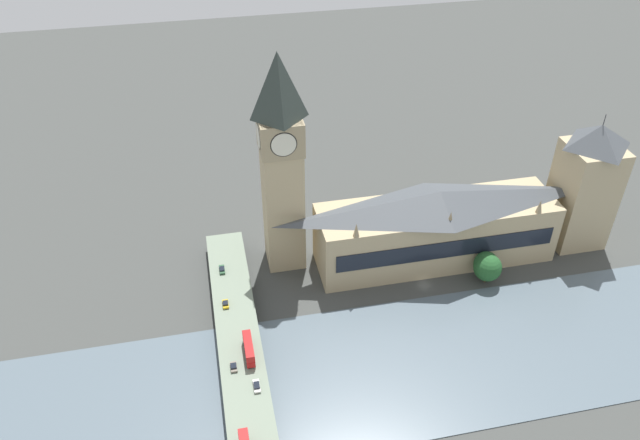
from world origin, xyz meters
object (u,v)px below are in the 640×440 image
double_decker_bus_mid (249,348)px  car_northbound_lead (257,386)px  road_bridge (245,381)px  parliament_hall (436,226)px  victoria_tower (585,185)px  clock_tower (281,161)px  car_southbound_mid (222,269)px  car_southbound_lead (226,304)px  car_northbound_mid (234,367)px

double_decker_bus_mid → car_northbound_lead: bearing=-177.1°
road_bridge → double_decker_bus_mid: double_decker_bus_mid is taller
parliament_hall → victoria_tower: 56.85m
parliament_hall → road_bridge: bearing=122.2°
clock_tower → parliament_hall: bearing=-100.6°
parliament_hall → car_northbound_lead: bearing=125.4°
clock_tower → double_decker_bus_mid: (-48.16, 18.73, -33.53)m
parliament_hall → clock_tower: size_ratio=1.07×
parliament_hall → double_decker_bus_mid: size_ratio=7.51×
clock_tower → road_bridge: size_ratio=0.58×
clock_tower → car_southbound_mid: bearing=109.8°
car_southbound_lead → car_southbound_mid: size_ratio=0.85×
victoria_tower → car_northbound_lead: bearing=111.7°
car_northbound_lead → car_northbound_mid: (8.28, 5.67, -0.02)m
victoria_tower → car_southbound_lead: 135.16m
road_bridge → double_decker_bus_mid: size_ratio=12.16×
double_decker_bus_mid → clock_tower: bearing=-21.2°
victoria_tower → road_bridge: (-46.86, 130.43, -19.59)m
car_northbound_lead → car_southbound_lead: 35.29m
clock_tower → car_northbound_lead: clock_tower is taller
car_southbound_lead → car_southbound_mid: (17.41, -0.30, -0.08)m
car_northbound_lead → car_northbound_mid: bearing=34.4°
parliament_hall → car_northbound_lead: 87.91m
victoria_tower → car_southbound_lead: victoria_tower is taller
clock_tower → car_southbound_mid: size_ratio=17.44×
car_northbound_lead → double_decker_bus_mid: bearing=2.9°
car_northbound_lead → car_southbound_mid: (52.24, 5.38, -0.05)m
victoria_tower → car_southbound_mid: bearing=89.4°
car_southbound_lead → road_bridge: bearing=-175.2°
road_bridge → car_northbound_lead: 5.29m
parliament_hall → clock_tower: 60.81m
victoria_tower → car_southbound_lead: bearing=96.8°
car_northbound_mid → parliament_hall: bearing=-61.2°
double_decker_bus_mid → car_southbound_mid: double_decker_bus_mid is taller
parliament_hall → double_decker_bus_mid: 81.71m
car_southbound_lead → car_northbound_mid: bearing=-180.0°
clock_tower → car_southbound_lead: clock_tower is taller
victoria_tower → car_southbound_lead: size_ratio=13.61×
car_southbound_lead → car_southbound_mid: 17.41m
car_northbound_lead → car_southbound_lead: size_ratio=1.19×
double_decker_bus_mid → car_southbound_mid: (39.69, 4.74, -2.03)m
victoria_tower → car_northbound_lead: size_ratio=11.43×
parliament_hall → car_southbound_lead: bearing=101.6°
victoria_tower → car_southbound_lead: (-15.93, 133.04, -17.76)m
car_northbound_mid → double_decker_bus_mid: bearing=-49.7°
victoria_tower → road_bridge: size_ratio=0.38×
car_northbound_lead → car_southbound_mid: car_northbound_lead is taller
road_bridge → car_southbound_lead: bearing=4.8°
car_northbound_lead → car_southbound_lead: bearing=9.3°
clock_tower → car_northbound_lead: (-60.71, 18.09, -35.51)m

